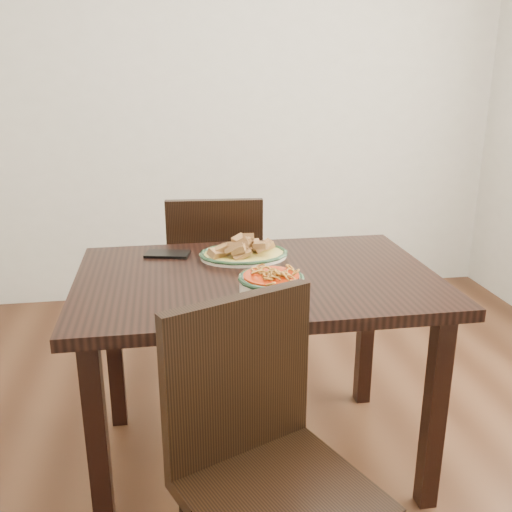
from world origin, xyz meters
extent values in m
plane|color=#381F12|center=(0.00, 0.00, 0.00)|extent=(3.50, 3.50, 0.00)
cube|color=beige|center=(0.00, 1.75, 1.30)|extent=(3.50, 0.10, 2.60)
cube|color=black|center=(-0.08, 0.00, 0.73)|extent=(1.23, 0.82, 0.04)
cube|color=black|center=(-0.62, -0.33, 0.35)|extent=(0.06, 0.06, 0.71)
cube|color=black|center=(0.45, -0.33, 0.35)|extent=(0.06, 0.06, 0.71)
cube|color=black|center=(-0.62, 0.32, 0.35)|extent=(0.06, 0.06, 0.71)
cube|color=black|center=(0.45, 0.32, 0.35)|extent=(0.06, 0.06, 0.71)
cube|color=black|center=(-0.16, 0.76, 0.43)|extent=(0.45, 0.45, 0.04)
cube|color=black|center=(0.02, 0.92, 0.21)|extent=(0.04, 0.04, 0.41)
cube|color=black|center=(-0.32, 0.94, 0.21)|extent=(0.04, 0.04, 0.41)
cube|color=black|center=(-0.01, 0.58, 0.21)|extent=(0.04, 0.04, 0.41)
cube|color=black|center=(-0.34, 0.60, 0.21)|extent=(0.04, 0.04, 0.41)
cube|color=black|center=(-0.18, 0.57, 0.67)|extent=(0.42, 0.07, 0.44)
cube|color=black|center=(-0.14, -0.71, 0.43)|extent=(0.55, 0.55, 0.04)
cube|color=black|center=(-0.06, -0.49, 0.21)|extent=(0.04, 0.04, 0.41)
cube|color=black|center=(-0.22, -0.54, 0.67)|extent=(0.40, 0.21, 0.44)
ellipsoid|color=beige|center=(-0.10, 0.19, 0.76)|extent=(0.32, 0.24, 0.02)
ellipsoid|color=gold|center=(-0.10, 0.19, 0.76)|extent=(0.31, 0.23, 0.01)
torus|color=#18351D|center=(-0.10, 0.19, 0.77)|extent=(0.25, 0.25, 0.01)
cylinder|color=white|center=(-0.07, -0.20, 0.78)|extent=(0.20, 0.20, 0.06)
torus|color=#17331F|center=(-0.07, -0.20, 0.81)|extent=(0.21, 0.21, 0.02)
cylinder|color=#AB2607|center=(-0.07, -0.20, 0.81)|extent=(0.17, 0.17, 0.01)
cube|color=black|center=(-0.38, 0.26, 0.76)|extent=(0.18, 0.12, 0.01)
cube|color=maroon|center=(-0.04, 0.31, 0.76)|extent=(0.15, 0.14, 0.01)
camera|label=1|loc=(-0.38, -1.82, 1.42)|focal=40.00mm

